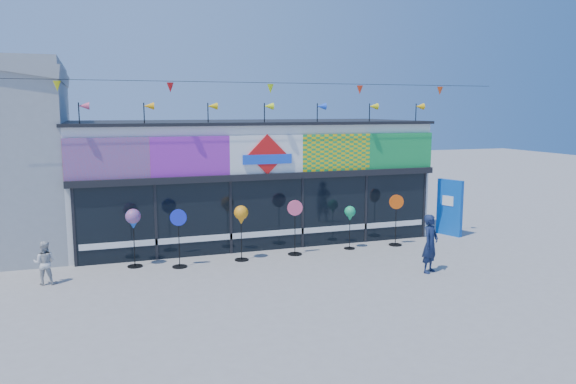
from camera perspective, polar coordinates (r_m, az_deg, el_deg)
name	(u,v)px	position (r m, az deg, el deg)	size (l,w,h in m)	color
ground	(305,280)	(15.12, 1.74, -8.94)	(80.00, 80.00, 0.00)	gray
kite_shop	(246,178)	(20.24, -4.24, 1.41)	(16.00, 5.70, 5.31)	white
blue_sign	(450,207)	(20.98, 16.10, -1.51)	(0.49, 1.00, 2.02)	#0C51B9
spinner_0	(133,221)	(16.62, -15.45, -2.82)	(0.43, 0.43, 1.70)	black
spinner_1	(179,237)	(16.38, -11.02, -4.49)	(0.47, 0.43, 1.69)	black
spinner_2	(241,217)	(16.78, -4.79, -2.51)	(0.42, 0.42, 1.67)	black
spinner_3	(295,226)	(17.46, 0.71, -3.47)	(0.49, 0.44, 1.73)	black
spinner_4	(350,215)	(18.25, 6.31, -2.30)	(0.36, 0.36, 1.42)	black
spinner_5	(396,219)	(19.00, 10.91, -2.68)	(0.47, 0.44, 1.71)	black
adult_man	(430,244)	(16.10, 14.26, -5.11)	(0.60, 0.39, 1.63)	#141E3E
child	(44,263)	(15.93, -23.50, -6.61)	(0.56, 0.32, 1.14)	#BDBDBD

